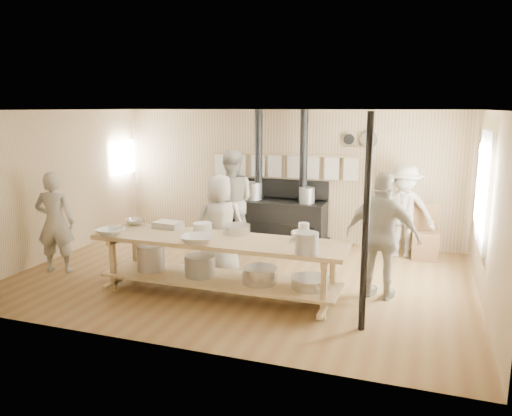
{
  "coord_description": "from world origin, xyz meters",
  "views": [
    {
      "loc": [
        2.68,
        -7.08,
        2.64
      ],
      "look_at": [
        0.17,
        0.2,
        1.08
      ],
      "focal_mm": 35.0,
      "sensor_mm": 36.0,
      "label": 1
    }
  ],
  "objects_px": {
    "cook_left": "(231,202)",
    "chair": "(425,243)",
    "cook_by_window": "(404,211)",
    "stove": "(279,217)",
    "cook_right": "(382,236)",
    "cook_center": "(220,225)",
    "prep_table": "(219,261)",
    "cook_far_left": "(55,222)",
    "roasting_pan": "(168,225)"
  },
  "relations": [
    {
      "from": "prep_table",
      "to": "cook_by_window",
      "type": "xyz_separation_m",
      "value": [
        2.35,
        2.85,
        0.32
      ]
    },
    {
      "from": "cook_far_left",
      "to": "cook_left",
      "type": "xyz_separation_m",
      "value": [
        2.25,
        1.97,
        0.13
      ]
    },
    {
      "from": "stove",
      "to": "chair",
      "type": "relative_size",
      "value": 2.71
    },
    {
      "from": "chair",
      "to": "cook_far_left",
      "type": "bearing_deg",
      "value": -158.59
    },
    {
      "from": "stove",
      "to": "cook_left",
      "type": "height_order",
      "value": "stove"
    },
    {
      "from": "prep_table",
      "to": "roasting_pan",
      "type": "xyz_separation_m",
      "value": [
        -0.97,
        0.33,
        0.38
      ]
    },
    {
      "from": "stove",
      "to": "cook_center",
      "type": "bearing_deg",
      "value": -99.9
    },
    {
      "from": "cook_by_window",
      "to": "roasting_pan",
      "type": "relative_size",
      "value": 4.04
    },
    {
      "from": "chair",
      "to": "cook_right",
      "type": "bearing_deg",
      "value": -108.91
    },
    {
      "from": "cook_left",
      "to": "chair",
      "type": "xyz_separation_m",
      "value": [
        3.4,
        0.75,
        -0.67
      ]
    },
    {
      "from": "cook_far_left",
      "to": "roasting_pan",
      "type": "height_order",
      "value": "cook_far_left"
    },
    {
      "from": "cook_by_window",
      "to": "prep_table",
      "type": "bearing_deg",
      "value": -126.43
    },
    {
      "from": "cook_by_window",
      "to": "cook_left",
      "type": "bearing_deg",
      "value": -163.39
    },
    {
      "from": "cook_center",
      "to": "chair",
      "type": "relative_size",
      "value": 1.68
    },
    {
      "from": "stove",
      "to": "cook_left",
      "type": "xyz_separation_m",
      "value": [
        -0.67,
        -0.9,
        0.43
      ]
    },
    {
      "from": "prep_table",
      "to": "stove",
      "type": "bearing_deg",
      "value": 89.96
    },
    {
      "from": "chair",
      "to": "prep_table",
      "type": "bearing_deg",
      "value": -137.89
    },
    {
      "from": "cook_left",
      "to": "cook_by_window",
      "type": "relative_size",
      "value": 1.13
    },
    {
      "from": "prep_table",
      "to": "cook_far_left",
      "type": "bearing_deg",
      "value": 177.05
    },
    {
      "from": "prep_table",
      "to": "cook_center",
      "type": "distance_m",
      "value": 1.03
    },
    {
      "from": "stove",
      "to": "cook_center",
      "type": "relative_size",
      "value": 1.61
    },
    {
      "from": "stove",
      "to": "prep_table",
      "type": "xyz_separation_m",
      "value": [
        -0.0,
        -3.02,
        -0.0
      ]
    },
    {
      "from": "prep_table",
      "to": "roasting_pan",
      "type": "bearing_deg",
      "value": 161.19
    },
    {
      "from": "stove",
      "to": "prep_table",
      "type": "distance_m",
      "value": 3.02
    },
    {
      "from": "stove",
      "to": "cook_left",
      "type": "distance_m",
      "value": 1.2
    },
    {
      "from": "cook_far_left",
      "to": "stove",
      "type": "bearing_deg",
      "value": -156.25
    },
    {
      "from": "roasting_pan",
      "to": "stove",
      "type": "bearing_deg",
      "value": 70.13
    },
    {
      "from": "stove",
      "to": "cook_center",
      "type": "distance_m",
      "value": 2.15
    },
    {
      "from": "stove",
      "to": "cook_left",
      "type": "bearing_deg",
      "value": -126.8
    },
    {
      "from": "prep_table",
      "to": "cook_right",
      "type": "height_order",
      "value": "cook_right"
    },
    {
      "from": "stove",
      "to": "cook_by_window",
      "type": "height_order",
      "value": "stove"
    },
    {
      "from": "cook_center",
      "to": "cook_by_window",
      "type": "distance_m",
      "value": 3.33
    },
    {
      "from": "cook_right",
      "to": "chair",
      "type": "relative_size",
      "value": 1.86
    },
    {
      "from": "prep_table",
      "to": "cook_right",
      "type": "relative_size",
      "value": 2.02
    },
    {
      "from": "cook_center",
      "to": "prep_table",
      "type": "bearing_deg",
      "value": 86.72
    },
    {
      "from": "stove",
      "to": "cook_right",
      "type": "bearing_deg",
      "value": -47.08
    },
    {
      "from": "cook_right",
      "to": "cook_by_window",
      "type": "distance_m",
      "value": 2.17
    },
    {
      "from": "stove",
      "to": "chair",
      "type": "distance_m",
      "value": 2.75
    },
    {
      "from": "prep_table",
      "to": "roasting_pan",
      "type": "relative_size",
      "value": 8.67
    },
    {
      "from": "prep_table",
      "to": "cook_far_left",
      "type": "distance_m",
      "value": 2.94
    },
    {
      "from": "cook_by_window",
      "to": "chair",
      "type": "distance_m",
      "value": 0.68
    },
    {
      "from": "chair",
      "to": "cook_left",
      "type": "bearing_deg",
      "value": -171.87
    },
    {
      "from": "prep_table",
      "to": "cook_by_window",
      "type": "height_order",
      "value": "cook_by_window"
    },
    {
      "from": "cook_left",
      "to": "chair",
      "type": "relative_size",
      "value": 1.98
    },
    {
      "from": "cook_right",
      "to": "cook_by_window",
      "type": "height_order",
      "value": "cook_right"
    },
    {
      "from": "cook_center",
      "to": "stove",
      "type": "bearing_deg",
      "value": -124.83
    },
    {
      "from": "cook_right",
      "to": "cook_by_window",
      "type": "xyz_separation_m",
      "value": [
        0.18,
        2.16,
        -0.05
      ]
    },
    {
      "from": "chair",
      "to": "roasting_pan",
      "type": "xyz_separation_m",
      "value": [
        -3.7,
        -2.54,
        0.61
      ]
    },
    {
      "from": "stove",
      "to": "cook_far_left",
      "type": "relative_size",
      "value": 1.58
    },
    {
      "from": "stove",
      "to": "cook_by_window",
      "type": "bearing_deg",
      "value": -4.09
    }
  ]
}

